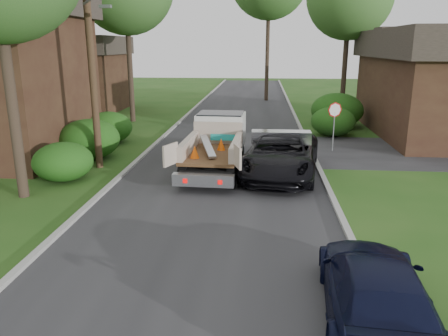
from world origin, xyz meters
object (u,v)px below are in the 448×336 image
stop_sign (334,116)px  black_pickup (281,155)px  utility_pole (91,46)px  house_left_far (76,73)px  navy_suv (375,289)px  flatbed_truck (218,140)px

stop_sign → black_pickup: bearing=-121.9°
utility_pole → house_left_far: size_ratio=1.32×
house_left_far → black_pickup: bearing=-47.7°
stop_sign → black_pickup: stop_sign is taller
house_left_far → black_pickup: house_left_far is taller
house_left_far → navy_suv: size_ratio=1.58×
utility_pole → flatbed_truck: 6.52m
house_left_far → black_pickup: size_ratio=1.22×
utility_pole → navy_suv: bearing=-48.3°
black_pickup → stop_sign: bearing=66.2°
house_left_far → utility_pole: bearing=-64.8°
utility_pole → navy_suv: size_ratio=2.09×
flatbed_truck → house_left_far: bearing=130.9°
flatbed_truck → navy_suv: 11.64m
utility_pole → navy_suv: 14.64m
stop_sign → flatbed_truck: size_ratio=0.41×
stop_sign → flatbed_truck: stop_sign is taller
black_pickup → house_left_far: bearing=140.4°
utility_pole → black_pickup: utility_pole is taller
flatbed_truck → black_pickup: flatbed_truck is taller
utility_pole → black_pickup: (7.88, -0.48, -4.31)m
stop_sign → house_left_far: 22.81m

